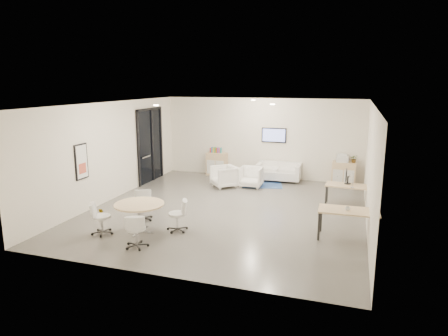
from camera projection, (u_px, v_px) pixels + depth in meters
room_shell at (228, 158)px, 11.87m from camera, size 9.60×10.60×4.80m
glass_door at (150, 143)px, 15.42m from camera, size 0.09×1.90×2.85m
artwork at (81, 162)px, 11.60m from camera, size 0.05×0.54×1.04m
wall_tv at (274, 135)px, 15.83m from camera, size 0.98×0.06×0.58m
ceiling_spots at (230, 103)px, 12.37m from camera, size 3.14×4.14×0.03m
sideboard_left at (217, 164)px, 16.62m from camera, size 0.84×0.44×0.94m
sideboard_right at (344, 173)px, 15.09m from camera, size 0.87×0.42×0.87m
books at (216, 150)px, 16.51m from camera, size 0.49×0.14×0.22m
printer at (342, 158)px, 14.99m from camera, size 0.46×0.39×0.31m
loveseat at (279, 172)px, 15.67m from camera, size 1.70×0.88×0.63m
blue_rug at (261, 185)px, 15.10m from camera, size 1.75×1.37×0.01m
armchair_left at (224, 175)px, 14.75m from camera, size 1.15×1.15×0.87m
armchair_right at (251, 176)px, 14.75m from camera, size 0.83×0.78×0.83m
desk_rear at (347, 187)px, 12.41m from camera, size 1.35×0.74×0.68m
desk_front at (349, 213)px, 9.78m from camera, size 1.46×0.76×0.75m
monitor at (347, 176)px, 12.50m from camera, size 0.20×0.50×0.44m
round_table at (139, 207)px, 10.21m from camera, size 1.27×1.27×0.78m
meeting_chairs at (140, 217)px, 10.27m from camera, size 2.51×2.51×0.82m
plant_cabinet at (354, 160)px, 14.84m from camera, size 0.27×0.31×0.24m
plant_floor at (101, 216)px, 11.40m from camera, size 0.24×0.33×0.13m
cup at (348, 208)px, 9.69m from camera, size 0.14×0.12×0.12m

